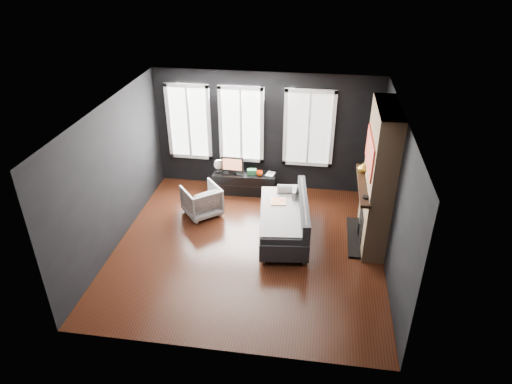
# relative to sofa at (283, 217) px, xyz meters

# --- Properties ---
(floor) EXTENTS (5.00, 5.00, 0.00)m
(floor) POSITION_rel_sofa_xyz_m (-0.61, -0.49, -0.42)
(floor) COLOR black
(floor) RESTS_ON ground
(ceiling) EXTENTS (5.00, 5.00, 0.00)m
(ceiling) POSITION_rel_sofa_xyz_m (-0.61, -0.49, 2.28)
(ceiling) COLOR white
(ceiling) RESTS_ON ground
(wall_back) EXTENTS (5.00, 0.02, 2.70)m
(wall_back) POSITION_rel_sofa_xyz_m (-0.61, 2.01, 0.93)
(wall_back) COLOR black
(wall_back) RESTS_ON ground
(wall_left) EXTENTS (0.02, 5.00, 2.70)m
(wall_left) POSITION_rel_sofa_xyz_m (-3.11, -0.49, 0.93)
(wall_left) COLOR black
(wall_left) RESTS_ON ground
(wall_right) EXTENTS (0.02, 5.00, 2.70)m
(wall_right) POSITION_rel_sofa_xyz_m (1.89, -0.49, 0.93)
(wall_right) COLOR black
(wall_right) RESTS_ON ground
(windows) EXTENTS (4.00, 0.16, 1.76)m
(windows) POSITION_rel_sofa_xyz_m (-1.06, 1.97, 1.96)
(windows) COLOR white
(windows) RESTS_ON wall_back
(fireplace) EXTENTS (0.70, 1.62, 2.70)m
(fireplace) POSITION_rel_sofa_xyz_m (1.69, 0.11, 0.93)
(fireplace) COLOR #93724C
(fireplace) RESTS_ON floor
(sofa) EXTENTS (1.20, 2.07, 0.85)m
(sofa) POSITION_rel_sofa_xyz_m (0.00, 0.00, 0.00)
(sofa) COLOR black
(sofa) RESTS_ON floor
(stripe_pillow) EXTENTS (0.08, 0.32, 0.31)m
(stripe_pillow) POSITION_rel_sofa_xyz_m (0.16, 0.52, 0.19)
(stripe_pillow) COLOR gray
(stripe_pillow) RESTS_ON sofa
(armchair) EXTENTS (0.95, 0.95, 0.72)m
(armchair) POSITION_rel_sofa_xyz_m (-1.77, 0.55, -0.07)
(armchair) COLOR silver
(armchair) RESTS_ON floor
(media_console) EXTENTS (1.43, 0.49, 0.49)m
(media_console) POSITION_rel_sofa_xyz_m (-1.04, 1.61, -0.18)
(media_console) COLOR black
(media_console) RESTS_ON floor
(monitor) EXTENTS (0.51, 0.13, 0.45)m
(monitor) POSITION_rel_sofa_xyz_m (-1.30, 1.58, 0.29)
(monitor) COLOR black
(monitor) RESTS_ON media_console
(desk_fan) EXTENTS (0.28, 0.28, 0.32)m
(desk_fan) POSITION_rel_sofa_xyz_m (-1.61, 1.57, 0.22)
(desk_fan) COLOR #9B9B9B
(desk_fan) RESTS_ON media_console
(mug) EXTENTS (0.16, 0.13, 0.14)m
(mug) POSITION_rel_sofa_xyz_m (-0.69, 1.54, 0.13)
(mug) COLOR #D53E05
(mug) RESTS_ON media_console
(book) EXTENTS (0.18, 0.06, 0.24)m
(book) POSITION_rel_sofa_xyz_m (-0.54, 1.66, 0.18)
(book) COLOR #9E937B
(book) RESTS_ON media_console
(storage_box) EXTENTS (0.22, 0.16, 0.11)m
(storage_box) POSITION_rel_sofa_xyz_m (-0.87, 1.60, 0.12)
(storage_box) COLOR #296D3A
(storage_box) RESTS_ON media_console
(mantel_vase) EXTENTS (0.25, 0.26, 0.19)m
(mantel_vase) POSITION_rel_sofa_xyz_m (1.44, 0.56, 0.90)
(mantel_vase) COLOR gold
(mantel_vase) RESTS_ON fireplace
(mantel_clock) EXTENTS (0.13, 0.13, 0.04)m
(mantel_clock) POSITION_rel_sofa_xyz_m (1.44, -0.44, 0.82)
(mantel_clock) COLOR black
(mantel_clock) RESTS_ON fireplace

